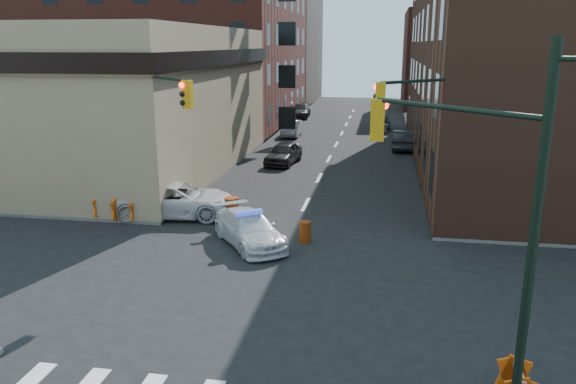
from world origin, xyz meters
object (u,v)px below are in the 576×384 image
at_px(pedestrian_a, 133,190).
at_px(pedestrian_b, 75,178).
at_px(police_car, 249,229).
at_px(barrel_road, 305,232).
at_px(parked_car_wnear, 284,153).
at_px(parked_car_enear, 404,140).
at_px(parked_car_wfar, 292,129).
at_px(barrel_bank, 232,210).
at_px(pickup, 177,200).
at_px(barricade_nw_a, 125,209).

relative_size(pedestrian_a, pedestrian_b, 0.86).
height_order(police_car, barrel_road, police_car).
relative_size(pedestrian_b, barrel_road, 2.22).
xyz_separation_m(parked_car_wnear, parked_car_enear, (8.28, 6.95, -0.01)).
xyz_separation_m(parked_car_wfar, pedestrian_b, (-8.01, -22.44, 0.44)).
relative_size(police_car, barrel_bank, 3.99).
xyz_separation_m(pedestrian_a, barrel_bank, (5.32, -1.04, -0.42)).
relative_size(pedestrian_a, barrel_bank, 1.48).
xyz_separation_m(police_car, parked_car_wfar, (-2.79, 27.81, 0.03)).
height_order(pickup, parked_car_enear, pickup).
bearing_deg(pickup, barrel_bank, -104.69).
bearing_deg(parked_car_enear, pedestrian_a, 58.31).
distance_m(parked_car_wnear, pedestrian_a, 13.22).
height_order(parked_car_wnear, parked_car_wfar, parked_car_wnear).
height_order(pickup, parked_car_wfar, pickup).
bearing_deg(barrel_bank, barricade_nw_a, -168.73).
bearing_deg(parked_car_enear, pedestrian_b, 48.98).
xyz_separation_m(pedestrian_b, barricade_nw_a, (4.45, -3.44, -0.52)).
height_order(parked_car_enear, barrel_bank, parked_car_enear).
xyz_separation_m(pickup, parked_car_wnear, (2.89, 12.73, -0.05)).
bearing_deg(barrel_bank, parked_car_wfar, 92.89).
bearing_deg(barricade_nw_a, parked_car_enear, 59.27).
bearing_deg(parked_car_wfar, police_car, -85.23).
bearing_deg(barrel_bank, police_car, -62.04).
bearing_deg(pedestrian_a, police_car, 7.88).
height_order(parked_car_wnear, pedestrian_a, pedestrian_a).
relative_size(barrel_bank, barricade_nw_a, 0.93).
height_order(parked_car_wnear, barricade_nw_a, parked_car_wnear).
height_order(pedestrian_b, barrel_bank, pedestrian_b).
xyz_separation_m(pickup, pedestrian_b, (-6.46, 2.11, 0.33)).
relative_size(parked_car_wnear, parked_car_wfar, 1.05).
bearing_deg(parked_car_wfar, pedestrian_a, -100.63).
height_order(barrel_road, barricade_nw_a, barricade_nw_a).
bearing_deg(barrel_road, barrel_bank, 149.47).
bearing_deg(police_car, parked_car_wfar, 59.65).
distance_m(police_car, parked_car_enear, 23.95).
xyz_separation_m(parked_car_enear, pedestrian_b, (-17.64, -17.57, 0.39)).
bearing_deg(parked_car_wnear, parked_car_enear, 47.29).
distance_m(parked_car_enear, barricade_nw_a, 24.80).
height_order(parked_car_enear, pedestrian_b, pedestrian_b).
distance_m(parked_car_wnear, barrel_road, 15.74).
xyz_separation_m(parked_car_wnear, barricade_nw_a, (-4.90, -14.06, -0.14)).
bearing_deg(parked_car_wnear, pickup, -95.52).
xyz_separation_m(pickup, pedestrian_a, (-2.52, 0.67, 0.19)).
distance_m(parked_car_wnear, barrel_bank, 13.10).
height_order(parked_car_wfar, barricade_nw_a, parked_car_wfar).
height_order(barrel_bank, barricade_nw_a, barrel_bank).
bearing_deg(parked_car_enear, parked_car_wnear, 44.08).
bearing_deg(barrel_bank, pedestrian_a, 168.91).
bearing_deg(pickup, barricade_nw_a, 116.34).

